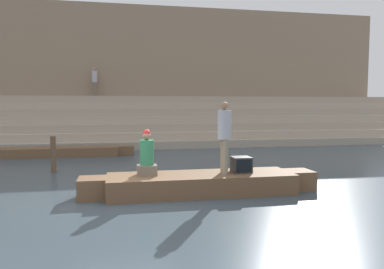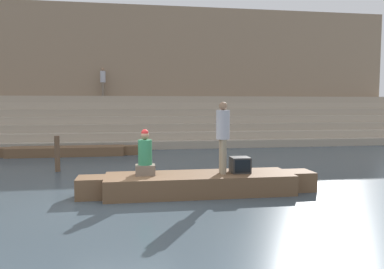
# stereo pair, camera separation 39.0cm
# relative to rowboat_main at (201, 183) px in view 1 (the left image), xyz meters

# --- Properties ---
(ground_plane) EXTENTS (120.00, 120.00, 0.00)m
(ground_plane) POSITION_rel_rowboat_main_xyz_m (-1.90, -0.36, -0.27)
(ground_plane) COLOR #3D4C56
(ghat_steps) EXTENTS (36.00, 5.15, 2.74)m
(ghat_steps) POSITION_rel_rowboat_main_xyz_m (-1.90, 12.64, 0.71)
(ghat_steps) COLOR tan
(ghat_steps) RESTS_ON ground
(back_wall) EXTENTS (34.20, 1.28, 8.34)m
(back_wall) POSITION_rel_rowboat_main_xyz_m (-1.90, 15.08, 3.88)
(back_wall) COLOR #937A60
(back_wall) RESTS_ON ground
(rowboat_main) EXTENTS (5.98, 1.47, 0.50)m
(rowboat_main) POSITION_rel_rowboat_main_xyz_m (0.00, 0.00, 0.00)
(rowboat_main) COLOR brown
(rowboat_main) RESTS_ON ground
(person_standing) EXTENTS (0.34, 0.34, 1.81)m
(person_standing) POSITION_rel_rowboat_main_xyz_m (0.59, -0.03, 1.28)
(person_standing) COLOR gray
(person_standing) RESTS_ON rowboat_main
(person_rowing) EXTENTS (0.48, 0.38, 1.14)m
(person_rowing) POSITION_rel_rowboat_main_xyz_m (-1.35, 0.08, 0.69)
(person_rowing) COLOR #756656
(person_rowing) RESTS_ON rowboat_main
(tv_set) EXTENTS (0.48, 0.48, 0.40)m
(tv_set) POSITION_rel_rowboat_main_xyz_m (1.06, 0.03, 0.43)
(tv_set) COLOR #2D2D2D
(tv_set) RESTS_ON rowboat_main
(moored_boat_shore) EXTENTS (6.28, 1.11, 0.39)m
(moored_boat_shore) POSITION_rel_rowboat_main_xyz_m (-4.51, 7.78, -0.05)
(moored_boat_shore) COLOR brown
(moored_boat_shore) RESTS_ON ground
(mooring_post) EXTENTS (0.17, 0.17, 1.20)m
(mooring_post) POSITION_rel_rowboat_main_xyz_m (-4.15, 3.78, 0.33)
(mooring_post) COLOR brown
(mooring_post) RESTS_ON ground
(person_on_steps) EXTENTS (0.33, 0.33, 1.69)m
(person_on_steps) POSITION_rel_rowboat_main_xyz_m (-3.40, 14.11, 3.46)
(person_on_steps) COLOR #756656
(person_on_steps) RESTS_ON ghat_steps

